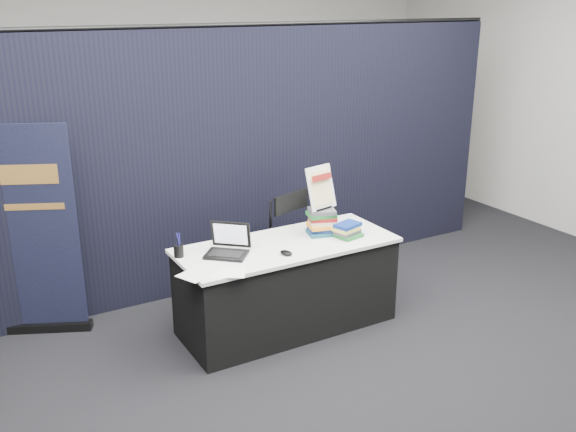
# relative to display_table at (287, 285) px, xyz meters

# --- Properties ---
(floor) EXTENTS (8.00, 8.00, 0.00)m
(floor) POSITION_rel_display_table_xyz_m (0.00, -0.55, -0.38)
(floor) COLOR black
(floor) RESTS_ON ground
(wall_back) EXTENTS (8.00, 0.02, 3.50)m
(wall_back) POSITION_rel_display_table_xyz_m (0.00, 3.45, 1.37)
(wall_back) COLOR #A9A7A0
(wall_back) RESTS_ON floor
(drape_partition) EXTENTS (6.00, 0.08, 2.40)m
(drape_partition) POSITION_rel_display_table_xyz_m (0.00, 1.05, 0.82)
(drape_partition) COLOR black
(drape_partition) RESTS_ON floor
(display_table) EXTENTS (1.80, 0.75, 0.75)m
(display_table) POSITION_rel_display_table_xyz_m (0.00, 0.00, 0.00)
(display_table) COLOR black
(display_table) RESTS_ON floor
(laptop) EXTENTS (0.38, 0.42, 0.24)m
(laptop) POSITION_rel_display_table_xyz_m (-0.54, 0.05, 0.43)
(laptop) COLOR black
(laptop) RESTS_ON display_table
(mouse) EXTENTS (0.10, 0.13, 0.03)m
(mouse) POSITION_rel_display_table_xyz_m (-0.12, -0.21, 0.39)
(mouse) COLOR black
(mouse) RESTS_ON display_table
(brochure_left) EXTENTS (0.35, 0.31, 0.00)m
(brochure_left) POSITION_rel_display_table_xyz_m (-0.84, -0.20, 0.38)
(brochure_left) COLOR silver
(brochure_left) RESTS_ON display_table
(brochure_mid) EXTENTS (0.31, 0.29, 0.00)m
(brochure_mid) POSITION_rel_display_table_xyz_m (-0.66, -0.30, 0.38)
(brochure_mid) COLOR white
(brochure_mid) RESTS_ON display_table
(brochure_right) EXTENTS (0.35, 0.28, 0.00)m
(brochure_right) POSITION_rel_display_table_xyz_m (-0.39, -0.00, 0.38)
(brochure_right) COLOR silver
(brochure_right) RESTS_ON display_table
(pen_cup) EXTENTS (0.09, 0.09, 0.10)m
(pen_cup) POSITION_rel_display_table_xyz_m (-0.86, 0.17, 0.42)
(pen_cup) COLOR black
(pen_cup) RESTS_ON display_table
(book_stack_tall) EXTENTS (0.27, 0.24, 0.22)m
(book_stack_tall) POSITION_rel_display_table_xyz_m (0.37, 0.05, 0.48)
(book_stack_tall) COLOR #184C5C
(book_stack_tall) RESTS_ON display_table
(book_stack_short) EXTENTS (0.24, 0.21, 0.12)m
(book_stack_short) POSITION_rel_display_table_xyz_m (0.51, -0.12, 0.43)
(book_stack_short) COLOR #1B6728
(book_stack_short) RESTS_ON display_table
(info_sign) EXTENTS (0.29, 0.17, 0.37)m
(info_sign) POSITION_rel_display_table_xyz_m (0.37, 0.08, 0.77)
(info_sign) COLOR black
(info_sign) RESTS_ON book_stack_tall
(pullup_banner) EXTENTS (0.71, 0.40, 1.75)m
(pullup_banner) POSITION_rel_display_table_xyz_m (-1.78, 0.94, 0.40)
(pullup_banner) COLOR black
(pullup_banner) RESTS_ON floor
(stacking_chair) EXTENTS (0.56, 0.58, 0.99)m
(stacking_chair) POSITION_rel_display_table_xyz_m (0.35, 0.36, 0.17)
(stacking_chair) COLOR black
(stacking_chair) RESTS_ON floor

